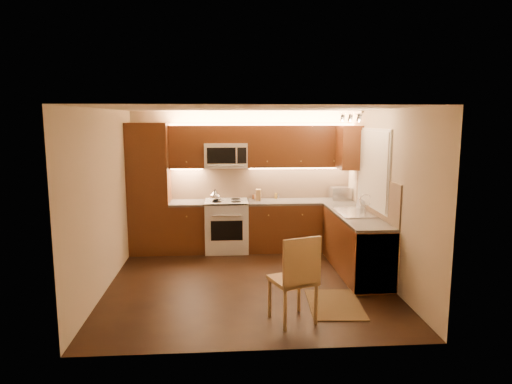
{
  "coord_description": "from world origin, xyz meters",
  "views": [
    {
      "loc": [
        -0.35,
        -6.4,
        2.36
      ],
      "look_at": [
        0.15,
        0.55,
        1.25
      ],
      "focal_mm": 32.16,
      "sensor_mm": 36.0,
      "label": 1
    }
  ],
  "objects": [
    {
      "name": "stove",
      "position": [
        -0.3,
        1.68,
        0.46
      ],
      "size": [
        0.76,
        0.65,
        0.92
      ],
      "primitive_type": null,
      "color": "silver",
      "rests_on": "floor"
    },
    {
      "name": "rug",
      "position": [
        1.06,
        -0.9,
        0.01
      ],
      "size": [
        0.73,
        1.04,
        0.01
      ],
      "primitive_type": "cube",
      "rotation": [
        0.0,
        0.0,
        -0.07
      ],
      "color": "black",
      "rests_on": "floor"
    },
    {
      "name": "spice_jar_a",
      "position": [
        0.23,
        1.93,
        0.95
      ],
      "size": [
        0.06,
        0.06,
        0.09
      ],
      "primitive_type": "cylinder",
      "rotation": [
        0.0,
        0.0,
        -0.42
      ],
      "color": "silver",
      "rests_on": "counter_back_right"
    },
    {
      "name": "counter_back_right",
      "position": [
        1.04,
        1.7,
        0.88
      ],
      "size": [
        1.92,
        0.6,
        0.04
      ],
      "primitive_type": "cube",
      "color": "#3E3B38",
      "rests_on": "base_cab_back_right"
    },
    {
      "name": "spice_jar_b",
      "position": [
        0.2,
        1.9,
        0.94
      ],
      "size": [
        0.05,
        0.05,
        0.09
      ],
      "primitive_type": "cylinder",
      "rotation": [
        0.0,
        0.0,
        0.09
      ],
      "color": "brown",
      "rests_on": "counter_back_right"
    },
    {
      "name": "upper_cab_back_right",
      "position": [
        1.04,
        1.82,
        1.88
      ],
      "size": [
        1.92,
        0.35,
        0.75
      ],
      "primitive_type": "cube",
      "color": "#47280F",
      "rests_on": "wall_back"
    },
    {
      "name": "counter_right",
      "position": [
        1.7,
        0.4,
        0.88
      ],
      "size": [
        0.6,
        2.0,
        0.04
      ],
      "primitive_type": "cube",
      "color": "#3E3B38",
      "rests_on": "base_cab_right"
    },
    {
      "name": "spice_jar_d",
      "position": [
        0.62,
        1.93,
        0.95
      ],
      "size": [
        0.06,
        0.06,
        0.1
      ],
      "primitive_type": "cylinder",
      "rotation": [
        0.0,
        0.0,
        0.4
      ],
      "color": "olive",
      "rests_on": "counter_back_right"
    },
    {
      "name": "backsplash_right",
      "position": [
        1.99,
        0.4,
        1.2
      ],
      "size": [
        0.02,
        2.0,
        0.6
      ],
      "primitive_type": "cube",
      "color": "tan",
      "rests_on": "wall_right"
    },
    {
      "name": "dishwasher",
      "position": [
        1.7,
        -0.3,
        0.43
      ],
      "size": [
        0.58,
        0.6,
        0.84
      ],
      "primitive_type": "cube",
      "color": "silver",
      "rests_on": "floor"
    },
    {
      "name": "wall_right",
      "position": [
        2.0,
        0.0,
        1.25
      ],
      "size": [
        0.01,
        4.0,
        2.5
      ],
      "primitive_type": "cube",
      "color": "#C1AC8D",
      "rests_on": "ground"
    },
    {
      "name": "dining_chair",
      "position": [
        0.44,
        -1.32,
        0.53
      ],
      "size": [
        0.6,
        0.6,
        1.06
      ],
      "primitive_type": null,
      "rotation": [
        0.0,
        0.0,
        0.34
      ],
      "color": "#A87C4B",
      "rests_on": "floor"
    },
    {
      "name": "soap_bottle",
      "position": [
        1.9,
        0.87,
        1.01
      ],
      "size": [
        0.13,
        0.13,
        0.22
      ],
      "primitive_type": "imported",
      "rotation": [
        0.0,
        0.0,
        0.37
      ],
      "color": "silver",
      "rests_on": "counter_right"
    },
    {
      "name": "track_light_bar",
      "position": [
        1.55,
        0.4,
        2.46
      ],
      "size": [
        0.04,
        1.2,
        0.03
      ],
      "primitive_type": "cube",
      "color": "silver",
      "rests_on": "ceiling"
    },
    {
      "name": "kettle",
      "position": [
        -0.5,
        1.61,
        1.03
      ],
      "size": [
        0.23,
        0.23,
        0.22
      ],
      "primitive_type": null,
      "rotation": [
        0.0,
        0.0,
        -0.23
      ],
      "color": "silver",
      "rests_on": "stove"
    },
    {
      "name": "upper_cab_bridge",
      "position": [
        -0.3,
        1.82,
        2.09
      ],
      "size": [
        0.76,
        0.35,
        0.31
      ],
      "primitive_type": "cube",
      "color": "#47280F",
      "rests_on": "wall_back"
    },
    {
      "name": "faucet",
      "position": [
        1.88,
        0.55,
        1.05
      ],
      "size": [
        0.2,
        0.04,
        0.3
      ],
      "primitive_type": null,
      "color": "silver",
      "rests_on": "counter_right"
    },
    {
      "name": "window_frame",
      "position": [
        1.99,
        0.55,
        1.6
      ],
      "size": [
        0.03,
        1.44,
        1.24
      ],
      "primitive_type": "cube",
      "color": "silver",
      "rests_on": "wall_right"
    },
    {
      "name": "window_blinds",
      "position": [
        1.97,
        0.55,
        1.6
      ],
      "size": [
        0.02,
        1.36,
        1.16
      ],
      "primitive_type": "cube",
      "color": "silver",
      "rests_on": "wall_right"
    },
    {
      "name": "spice_jar_c",
      "position": [
        0.66,
        1.91,
        0.95
      ],
      "size": [
        0.05,
        0.05,
        0.1
      ],
      "primitive_type": "cylinder",
      "rotation": [
        0.0,
        0.0,
        -0.41
      ],
      "color": "silver",
      "rests_on": "counter_back_right"
    },
    {
      "name": "upper_cab_back_left",
      "position": [
        -0.99,
        1.82,
        1.88
      ],
      "size": [
        0.62,
        0.35,
        0.75
      ],
      "primitive_type": "cube",
      "color": "#47280F",
      "rests_on": "wall_back"
    },
    {
      "name": "wall_front",
      "position": [
        0.0,
        -2.0,
        1.25
      ],
      "size": [
        4.0,
        0.01,
        2.5
      ],
      "primitive_type": "cube",
      "color": "#C1AC8D",
      "rests_on": "ground"
    },
    {
      "name": "base_cab_back_right",
      "position": [
        1.04,
        1.7,
        0.43
      ],
      "size": [
        1.92,
        0.6,
        0.86
      ],
      "primitive_type": "cube",
      "color": "#47280F",
      "rests_on": "floor"
    },
    {
      "name": "base_cab_right",
      "position": [
        1.7,
        0.4,
        0.43
      ],
      "size": [
        0.6,
        2.0,
        0.86
      ],
      "primitive_type": "cube",
      "color": "#47280F",
      "rests_on": "floor"
    },
    {
      "name": "wall_back",
      "position": [
        0.0,
        2.0,
        1.25
      ],
      "size": [
        4.0,
        0.01,
        2.5
      ],
      "primitive_type": "cube",
      "color": "#C1AC8D",
      "rests_on": "ground"
    },
    {
      "name": "microwave",
      "position": [
        -0.3,
        1.81,
        1.72
      ],
      "size": [
        0.76,
        0.38,
        0.44
      ],
      "primitive_type": null,
      "color": "silver",
      "rests_on": "wall_back"
    },
    {
      "name": "wall_left",
      "position": [
        -2.0,
        0.0,
        1.25
      ],
      "size": [
        0.01,
        4.0,
        2.5
      ],
      "primitive_type": "cube",
      "color": "#C1AC8D",
      "rests_on": "ground"
    },
    {
      "name": "counter_back_left",
      "position": [
        -0.99,
        1.7,
        0.88
      ],
      "size": [
        0.62,
        0.6,
        0.04
      ],
      "primitive_type": "cube",
      "color": "#3E3B38",
      "rests_on": "base_cab_back_left"
    },
    {
      "name": "backsplash_back",
      "position": [
        0.35,
        1.99,
        1.2
      ],
      "size": [
        3.3,
        0.02,
        0.6
      ],
      "primitive_type": "cube",
      "color": "tan",
      "rests_on": "wall_back"
    },
    {
      "name": "floor",
      "position": [
        0.0,
        0.0,
        0.0
      ],
      "size": [
        4.0,
        4.0,
        0.01
      ],
      "primitive_type": "cube",
      "color": "black",
      "rests_on": "ground"
    },
    {
      "name": "ceiling",
      "position": [
        0.0,
        0.0,
        2.5
      ],
      "size": [
        4.0,
        4.0,
        0.01
      ],
      "primitive_type": "cube",
      "color": "beige",
      "rests_on": "ground"
    },
    {
      "name": "toaster_oven",
      "position": [
        1.8,
        1.78,
        1.01
      ],
      "size": [
        0.38,
        0.29,
        0.23
      ],
      "primitive_type": "cube",
      "rotation": [
        0.0,
        0.0,
        0.01
      ],
      "color": "silver",
      "rests_on": "counter_back_right"
    },
    {
      "name": "upper_cab_right_corner",
      "position": [
        1.82,
        1.4,
        1.88
      ],
      "size": [
        0.35,
        0.5,
        0.75
      ],
      "primitive_type": "cube",
      "color": "#47280F",
      "rests_on": "wall_right"
    },
    {
      "name": "sink",
      "position": [
        1.7,
        0.55,
        0.98
      ],
      "size": [
        0.52,
        0.86,
        0.15
      ],
      "primitive_type": null,
      "color": "silver",
      "rests_on": "counter_right"
    },
    {
      "name": "base_cab_back_left",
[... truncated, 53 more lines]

